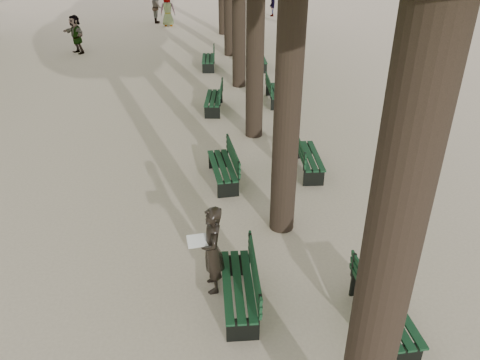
{
  "coord_description": "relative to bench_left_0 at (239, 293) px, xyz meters",
  "views": [
    {
      "loc": [
        -0.18,
        -5.25,
        5.78
      ],
      "look_at": [
        0.6,
        3.0,
        1.2
      ],
      "focal_mm": 35.0,
      "sensor_mm": 36.0,
      "label": 1
    }
  ],
  "objects": [
    {
      "name": "ground",
      "position": [
        -0.37,
        -0.73,
        -0.27
      ],
      "size": [
        120.0,
        120.0,
        0.0
      ],
      "primitive_type": "plane",
      "color": "beige",
      "rests_on": "ground"
    },
    {
      "name": "bench_left_0",
      "position": [
        0.0,
        0.0,
        0.0
      ],
      "size": [
        0.6,
        1.81,
        0.92
      ],
      "color": "black",
      "rests_on": "ground"
    },
    {
      "name": "bench_left_1",
      "position": [
        -0.0,
        4.4,
        0.0
      ],
      "size": [
        0.74,
        1.85,
        0.92
      ],
      "color": "black",
      "rests_on": "ground"
    },
    {
      "name": "bench_left_2",
      "position": [
        -0.0,
        9.55,
        0.0
      ],
      "size": [
        0.77,
        1.85,
        0.92
      ],
      "color": "black",
      "rests_on": "ground"
    },
    {
      "name": "bench_left_3",
      "position": [
        -0.0,
        14.94,
        0.0
      ],
      "size": [
        0.65,
        1.83,
        0.92
      ],
      "color": "black",
      "rests_on": "ground"
    },
    {
      "name": "bench_right_0",
      "position": [
        2.27,
        -0.72,
        0.0
      ],
      "size": [
        0.66,
        1.83,
        0.92
      ],
      "color": "black",
      "rests_on": "ground"
    },
    {
      "name": "bench_right_1",
      "position": [
        2.27,
        4.75,
        0.0
      ],
      "size": [
        0.64,
        1.82,
        0.92
      ],
      "color": "black",
      "rests_on": "ground"
    },
    {
      "name": "bench_right_2",
      "position": [
        2.27,
        10.14,
        0.0
      ],
      "size": [
        0.63,
        1.82,
        0.92
      ],
      "color": "black",
      "rests_on": "ground"
    },
    {
      "name": "bench_right_3",
      "position": [
        2.27,
        14.7,
        0.0
      ],
      "size": [
        0.61,
        1.81,
        0.92
      ],
      "color": "black",
      "rests_on": "ground"
    },
    {
      "name": "man_with_map",
      "position": [
        -0.41,
        0.48,
        0.57
      ],
      "size": [
        0.64,
        0.7,
        1.67
      ],
      "color": "black",
      "rests_on": "ground"
    },
    {
      "name": "pedestrian_c",
      "position": [
        5.65,
        23.18,
        0.52
      ],
      "size": [
        0.98,
        0.67,
        1.59
      ],
      "primitive_type": "imported",
      "rotation": [
        0.0,
        0.0,
        5.86
      ],
      "color": "#262628",
      "rests_on": "ground"
    },
    {
      "name": "pedestrian_a",
      "position": [
        -2.88,
        26.22,
        0.68
      ],
      "size": [
        0.42,
        0.94,
        1.9
      ],
      "primitive_type": "imported",
      "rotation": [
        0.0,
        0.0,
        1.61
      ],
      "color": "#262628",
      "rests_on": "ground"
    },
    {
      "name": "pedestrian_d",
      "position": [
        -2.18,
        25.03,
        0.68
      ],
      "size": [
        0.94,
        0.4,
        1.91
      ],
      "primitive_type": "imported",
      "rotation": [
        0.0,
        0.0,
        3.13
      ],
      "color": "#262628",
      "rests_on": "ground"
    },
    {
      "name": "pedestrian_b",
      "position": [
        4.86,
        27.91,
        0.54
      ],
      "size": [
        0.36,
        1.06,
        1.62
      ],
      "primitive_type": "imported",
      "rotation": [
        0.0,
        0.0,
        4.67
      ],
      "color": "#262628",
      "rests_on": "ground"
    },
    {
      "name": "pedestrian_e",
      "position": [
        -6.41,
        18.4,
        0.65
      ],
      "size": [
        1.38,
        1.55,
        1.84
      ],
      "primitive_type": "imported",
      "rotation": [
        0.0,
        0.0,
        5.41
      ],
      "color": "#262628",
      "rests_on": "ground"
    }
  ]
}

